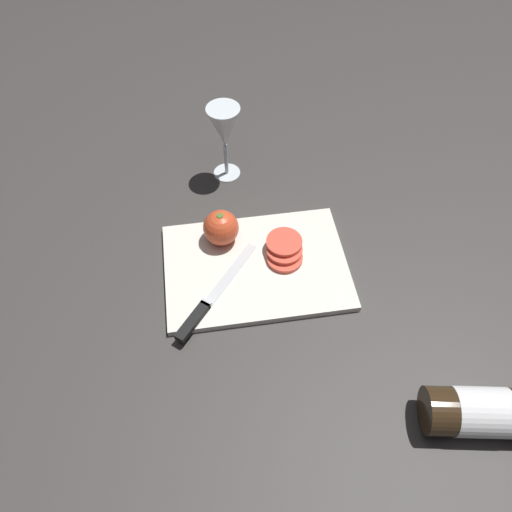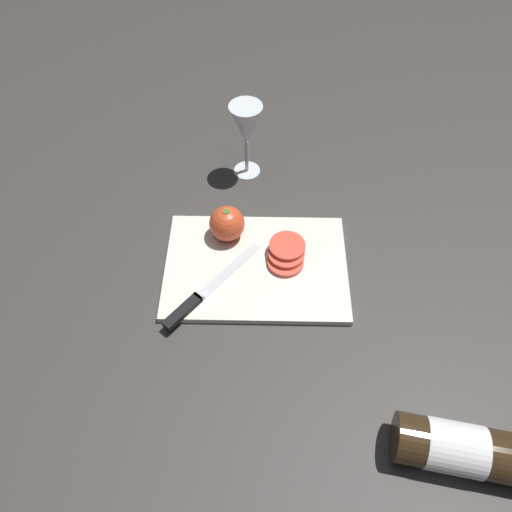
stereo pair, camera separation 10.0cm
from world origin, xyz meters
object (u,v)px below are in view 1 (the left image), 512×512
(wine_glass, at_px, (224,130))
(whole_tomato, at_px, (221,228))
(knife, at_px, (202,310))
(tomato_slice_stack_near, at_px, (284,250))
(wine_bottle, at_px, (496,413))

(wine_glass, height_order, whole_tomato, wine_glass)
(whole_tomato, xyz_separation_m, knife, (-0.06, -0.17, -0.03))
(knife, bearing_deg, tomato_slice_stack_near, -18.64)
(wine_bottle, relative_size, knife, 1.58)
(tomato_slice_stack_near, bearing_deg, whole_tomato, 154.23)
(wine_bottle, xyz_separation_m, tomato_slice_stack_near, (-0.28, 0.39, -0.01))
(wine_glass, xyz_separation_m, tomato_slice_stack_near, (0.09, -0.28, -0.10))
(wine_glass, distance_m, knife, 0.42)
(wine_bottle, bearing_deg, knife, 149.07)
(wine_glass, bearing_deg, tomato_slice_stack_near, -71.97)
(whole_tomato, bearing_deg, tomato_slice_stack_near, -25.77)
(wine_bottle, distance_m, knife, 0.54)
(wine_bottle, bearing_deg, whole_tomato, 132.00)
(whole_tomato, relative_size, knife, 0.35)
(knife, height_order, tomato_slice_stack_near, tomato_slice_stack_near)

